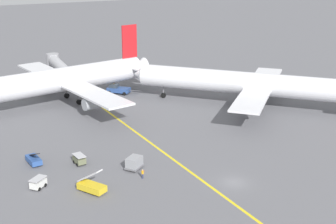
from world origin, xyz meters
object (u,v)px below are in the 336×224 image
airliner_being_pushed (250,84)px  gse_container_dolly_flat (134,162)px  airliner_at_gate_left (61,80)px  gse_belt_loader_portside (34,160)px  gse_baggage_cart_near_cluster (79,159)px  ground_crew_marshaller_foreground (143,174)px  pushback_tug (118,89)px  jet_bridge (58,65)px  gse_stair_truck_yellow (92,186)px  gse_baggage_cart_trailing (38,183)px

airliner_being_pushed → gse_container_dolly_flat: 43.52m
airliner_at_gate_left → gse_belt_loader_portside: size_ratio=9.97×
airliner_being_pushed → gse_baggage_cart_near_cluster: bearing=-162.8°
ground_crew_marshaller_foreground → airliner_at_gate_left: bearing=91.2°
pushback_tug → jet_bridge: size_ratio=0.32×
gse_stair_truck_yellow → ground_crew_marshaller_foreground: 8.92m
gse_container_dolly_flat → gse_stair_truck_yellow: gse_stair_truck_yellow is taller
gse_container_dolly_flat → ground_crew_marshaller_foreground: 3.97m
gse_baggage_cart_trailing → gse_baggage_cart_near_cluster: bearing=35.3°
gse_belt_loader_portside → gse_stair_truck_yellow: bearing=-68.0°
airliner_at_gate_left → gse_baggage_cart_trailing: bearing=-109.5°
jet_bridge → gse_baggage_cart_near_cluster: bearing=-101.2°
airliner_being_pushed → gse_stair_truck_yellow: bearing=-152.1°
gse_belt_loader_portside → gse_baggage_cart_near_cluster: gse_belt_loader_portside is taller
gse_belt_loader_portside → gse_container_dolly_flat: bearing=-32.9°
ground_crew_marshaller_foreground → gse_container_dolly_flat: bearing=87.3°
airliner_being_pushed → pushback_tug: bearing=134.8°
gse_baggage_cart_trailing → gse_baggage_cart_near_cluster: (8.36, 5.91, 0.00)m
airliner_being_pushed → pushback_tug: 34.56m
gse_stair_truck_yellow → gse_baggage_cart_near_cluster: 10.93m
gse_baggage_cart_trailing → gse_belt_loader_portside: (1.26, 9.46, -0.04)m
gse_baggage_cart_trailing → jet_bridge: (20.57, 67.39, 3.07)m
ground_crew_marshaller_foreground → gse_baggage_cart_trailing: bearing=165.5°
gse_stair_truck_yellow → jet_bridge: bearing=79.4°
gse_belt_loader_portside → gse_baggage_cart_near_cluster: 7.93m
gse_container_dolly_flat → gse_stair_truck_yellow: (-9.07, -4.76, -0.15)m
gse_baggage_cart_near_cluster → ground_crew_marshaller_foreground: gse_baggage_cart_near_cluster is taller
gse_baggage_cart_near_cluster → jet_bridge: bearing=78.8°
airliner_at_gate_left → ground_crew_marshaller_foreground: bearing=-88.8°
gse_baggage_cart_trailing → gse_baggage_cart_near_cluster: 10.24m
gse_container_dolly_flat → gse_belt_loader_portside: bearing=147.1°
gse_stair_truck_yellow → ground_crew_marshaller_foreground: bearing=5.2°
airliner_being_pushed → gse_belt_loader_portside: bearing=-168.6°
gse_container_dolly_flat → ground_crew_marshaller_foreground: size_ratio=2.46×
airliner_at_gate_left → gse_baggage_cart_trailing: (-14.96, -42.32, -5.02)m
airliner_at_gate_left → pushback_tug: bearing=7.9°
gse_stair_truck_yellow → pushback_tug: bearing=64.9°
gse_stair_truck_yellow → gse_baggage_cart_near_cluster: bearing=83.3°
jet_bridge → airliner_being_pushed: bearing=-54.4°
gse_container_dolly_flat → gse_baggage_cart_near_cluster: size_ratio=1.33×
airliner_at_gate_left → gse_baggage_cart_near_cluster: airliner_at_gate_left is taller
gse_stair_truck_yellow → gse_baggage_cart_near_cluster: gse_stair_truck_yellow is taller
pushback_tug → gse_stair_truck_yellow: (-23.16, -49.40, -0.15)m
gse_baggage_cart_trailing → gse_baggage_cart_near_cluster: same height
gse_baggage_cart_trailing → gse_belt_loader_portside: bearing=82.4°
gse_stair_truck_yellow → jet_bridge: size_ratio=0.21×
airliner_at_gate_left → gse_belt_loader_portside: bearing=-112.6°
airliner_at_gate_left → gse_baggage_cart_near_cluster: size_ratio=17.26×
gse_baggage_cart_trailing → gse_container_dolly_flat: gse_container_dolly_flat is taller
pushback_tug → ground_crew_marshaller_foreground: pushback_tug is taller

